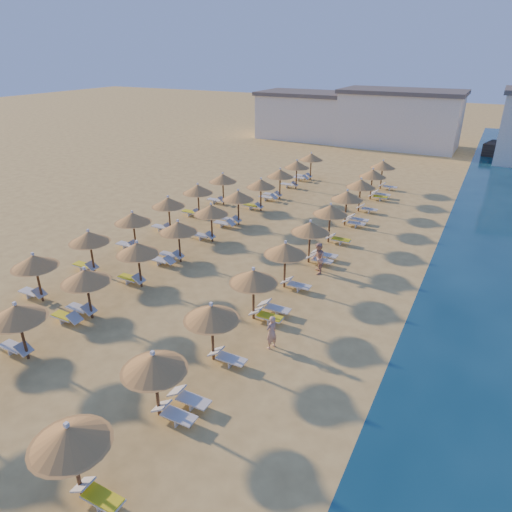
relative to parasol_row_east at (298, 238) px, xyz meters
The scene contains 8 objects.
ground 6.70m from the parasol_row_east, 121.04° to the right, with size 220.00×220.00×0.00m, color #E2BB63.
hotel_blocks 40.98m from the parasol_row_east, 89.33° to the left, with size 47.44×11.33×8.10m.
parasol_row_east is the anchor object (origin of this frame).
parasol_row_west 7.11m from the parasol_row_east, behind, with size 2.37×42.77×2.80m.
parasol_row_inland 10.84m from the parasol_row_east, behind, with size 2.37×24.40×2.80m.
loungers 5.25m from the parasol_row_east, behind, with size 13.76×40.97×0.66m.
beachgoer_a 7.66m from the parasol_row_east, 75.86° to the right, with size 0.59×0.39×1.63m, color tan.
beachgoer_b 1.79m from the parasol_row_east, 32.05° to the left, with size 0.92×0.72×1.90m, color tan.
Camera 1 is at (12.28, -17.10, 12.19)m, focal length 32.00 mm.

